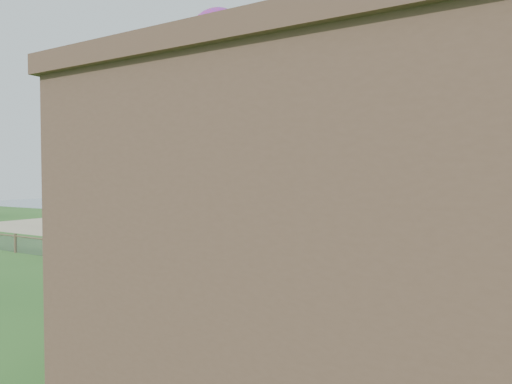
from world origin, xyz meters
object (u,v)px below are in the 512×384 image
Objects in this scene: picnic_table at (278,288)px; octopus_kite at (216,61)px; chainlink_fence at (197,268)px; motel at (484,249)px.

octopus_kite reaches higher than picnic_table.
chainlink_fence is at bearing 155.38° from picnic_table.
chainlink_fence is 5.07m from picnic_table.
octopus_kite is (-3.67, 6.76, 11.94)m from chainlink_fence.
picnic_table is 16.78m from octopus_kite.
chainlink_fence is 2.41× the size of motel.
chainlink_fence is 20.30× the size of picnic_table.
chainlink_fence is at bearing -85.88° from octopus_kite.
picnic_table is at bearing -66.31° from octopus_kite.
picnic_table is (-8.03, 6.00, -3.12)m from motel.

